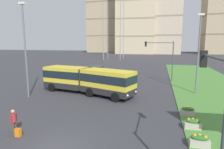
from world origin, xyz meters
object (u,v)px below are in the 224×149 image
Objects in this scene: flower_planter_1 at (193,124)px; apartment_tower_centre at (165,9)px; flower_planter_0 at (200,141)px; streetlight_median at (198,51)px; flower_planter_2 at (188,111)px; apartment_tower_west at (103,12)px; apartment_tower_westcentre at (137,12)px; apartment_tower_eastcentre at (223,6)px; car_maroon_sedan at (96,71)px; pedestrian_crossing at (14,120)px; streetlight_left at (25,47)px; traffic_light_far_right at (163,54)px; articulated_bus at (87,80)px; traffic_light_near_right at (214,100)px; rolling_suitcase at (18,132)px.

flower_planter_1 is 0.02× the size of apartment_tower_centre.
streetlight_median reaches higher than flower_planter_0.
apartment_tower_west reaches higher than flower_planter_2.
flower_planter_1 is 0.02× the size of apartment_tower_westcentre.
apartment_tower_west is at bearing 176.71° from apartment_tower_eastcentre.
flower_planter_0 is 118.97m from apartment_tower_west.
car_maroon_sedan is 24.59m from pedestrian_crossing.
flower_planter_0 is 0.11× the size of streetlight_left.
traffic_light_far_right is (-1.89, 15.01, 3.86)m from flower_planter_2.
streetlight_median is 0.20× the size of apartment_tower_westcentre.
car_maroon_sedan is at bearing 95.74° from pedestrian_crossing.
articulated_bus is 14.52m from flower_planter_0.
apartment_tower_eastcentre reaches higher than flower_planter_2.
pedestrian_crossing is 11.73m from traffic_light_near_right.
flower_planter_2 is 97.31m from apartment_tower_westcentre.
flower_planter_2 is 17.28m from streetlight_left.
apartment_tower_centre is at bearing 83.73° from articulated_bus.
traffic_light_far_right is at bearing -68.20° from apartment_tower_west.
streetlight_left is (-16.42, 1.72, 5.09)m from flower_planter_2.
traffic_light_far_right is (-1.89, 17.57, 3.86)m from flower_planter_1.
streetlight_left is 19.28m from streetlight_median.
flower_planter_2 is at bearing 30.16° from rolling_suitcase.
flower_planter_1 is (0.00, 2.43, 0.00)m from flower_planter_0.
rolling_suitcase reaches higher than flower_planter_2.
flower_planter_2 is at bearing -80.59° from apartment_tower_westcentre.
car_maroon_sedan is 12.98m from traffic_light_far_right.
flower_planter_2 is at bearing 87.34° from traffic_light_near_right.
flower_planter_0 is 0.02× the size of apartment_tower_eastcentre.
pedestrian_crossing is 0.04× the size of apartment_tower_centre.
apartment_tower_centre is (-0.53, 101.74, 23.51)m from flower_planter_0.
apartment_tower_centre reaches higher than flower_planter_0.
articulated_bus is at bearing 155.66° from flower_planter_2.
rolling_suitcase is 0.02× the size of apartment_tower_westcentre.
traffic_light_far_right is at bearing 65.65° from pedestrian_crossing.
traffic_light_near_right is (13.56, -26.86, 3.17)m from car_maroon_sedan.
flower_planter_1 is 1.00× the size of flower_planter_2.
apartment_tower_west is at bearing 105.43° from car_maroon_sedan.
traffic_light_near_right is (-0.40, -3.63, 3.50)m from flower_planter_0.
articulated_bus is 10.86× the size of flower_planter_1.
streetlight_left is 93.34m from apartment_tower_westcentre.
articulated_bus is 0.25× the size of apartment_tower_centre.
flower_planter_2 is 0.18× the size of traffic_light_far_right.
apartment_tower_west is at bearing 109.01° from flower_planter_0.
flower_planter_1 is at bearing -89.69° from apartment_tower_centre.
apartment_tower_westcentre is (0.93, 91.75, 17.11)m from streetlight_left.
apartment_tower_westcentre is at bearing 99.83° from traffic_light_far_right.
flower_planter_1 is 11.43m from streetlight_median.
rolling_suitcase is at bearing -110.56° from apartment_tower_eastcentre.
apartment_tower_westcentre reaches higher than streetlight_median.
apartment_tower_centre is (-0.53, 99.32, 23.51)m from flower_planter_1.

